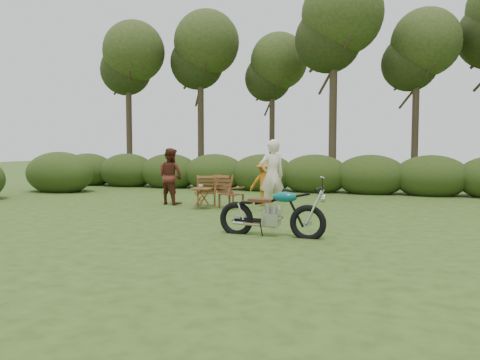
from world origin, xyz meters
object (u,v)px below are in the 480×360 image
(motorcycle, at_px, (271,236))
(side_table, at_px, (202,198))
(lawn_chair_left, at_px, (206,206))
(cup, at_px, (201,186))
(child, at_px, (265,206))
(lawn_chair_right, at_px, (231,208))
(adult_b, at_px, (171,204))
(adult_a, at_px, (272,212))

(motorcycle, height_order, side_table, side_table)
(lawn_chair_left, height_order, cup, cup)
(lawn_chair_left, distance_m, child, 1.64)
(side_table, bearing_deg, cup, 143.03)
(motorcycle, distance_m, side_table, 4.19)
(lawn_chair_right, distance_m, child, 1.04)
(motorcycle, distance_m, lawn_chair_right, 4.08)
(lawn_chair_left, bearing_deg, child, 173.56)
(lawn_chair_left, height_order, adult_b, adult_b)
(motorcycle, distance_m, adult_b, 5.49)
(lawn_chair_left, bearing_deg, adult_b, -21.96)
(side_table, bearing_deg, lawn_chair_right, 29.12)
(cup, distance_m, adult_a, 2.07)
(cup, height_order, adult_b, adult_b)
(side_table, bearing_deg, motorcycle, -48.51)
(lawn_chair_left, relative_size, adult_b, 0.53)
(motorcycle, bearing_deg, side_table, 132.88)
(side_table, relative_size, adult_b, 0.34)
(motorcycle, relative_size, adult_a, 1.05)
(motorcycle, relative_size, side_table, 3.47)
(motorcycle, relative_size, adult_b, 1.19)
(lawn_chair_left, bearing_deg, motorcycle, 104.10)
(lawn_chair_left, bearing_deg, cup, 75.65)
(side_table, height_order, adult_b, adult_b)
(lawn_chair_right, bearing_deg, lawn_chair_left, 4.17)
(motorcycle, relative_size, child, 1.51)
(motorcycle, bearing_deg, adult_b, 138.43)
(lawn_chair_right, relative_size, adult_b, 0.56)
(cup, bearing_deg, adult_a, 0.21)
(adult_b, bearing_deg, motorcycle, 152.94)
(cup, bearing_deg, motorcycle, -48.36)
(lawn_chair_right, distance_m, lawn_chair_left, 0.88)
(lawn_chair_right, bearing_deg, adult_a, -174.69)
(lawn_chair_right, bearing_deg, motorcycle, 141.54)
(cup, bearing_deg, side_table, -36.97)
(motorcycle, height_order, cup, cup)
(cup, xyz_separation_m, adult_a, (1.98, 0.01, -0.61))
(side_table, distance_m, adult_a, 1.95)
(cup, bearing_deg, adult_b, 154.35)
(lawn_chair_left, relative_size, adult_a, 0.47)
(adult_b, xyz_separation_m, child, (2.68, 0.51, 0.00))
(adult_a, bearing_deg, child, -105.33)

